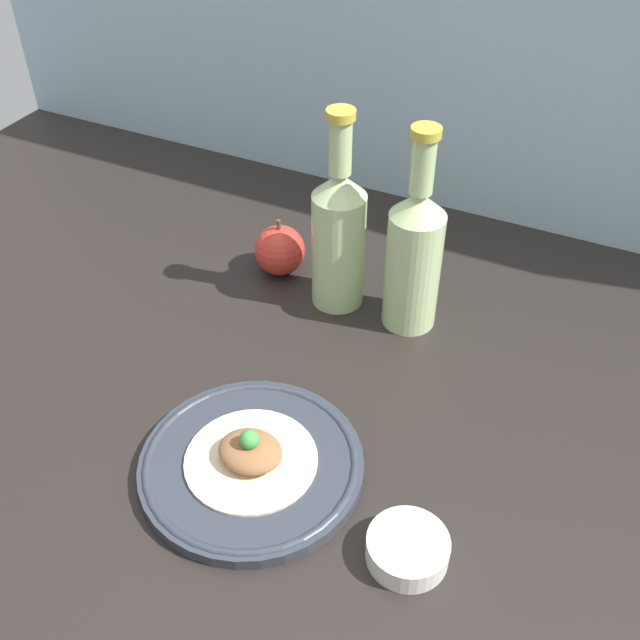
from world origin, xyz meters
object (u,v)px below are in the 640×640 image
cider_bottle_right (414,254)px  cider_bottle_left (339,234)px  apple (280,250)px  plate (254,465)px  plated_food (253,455)px  dipping_bowl (408,549)px

cider_bottle_right → cider_bottle_left: bearing=180.0°
cider_bottle_left → cider_bottle_right: (11.17, 0.00, 0.00)cm
cider_bottle_right → apple: (-22.10, 2.50, -7.65)cm
plate → plated_food: (0.00, 0.00, 1.80)cm
plate → cider_bottle_left: 35.31cm
cider_bottle_left → dipping_bowl: size_ratio=3.42×
cider_bottle_left → cider_bottle_right: 11.17cm
cider_bottle_right → apple: 23.52cm
plate → dipping_bowl: (19.95, -2.91, 0.42)cm
cider_bottle_right → dipping_bowl: size_ratio=3.42×
cider_bottle_right → dipping_bowl: 40.00cm
plate → cider_bottle_right: bearing=79.0°
plate → cider_bottle_left: bearing=98.0°
apple → dipping_bowl: bearing=-47.5°
plate → plated_food: plated_food is taller
plated_food → dipping_bowl: size_ratio=1.77×
dipping_bowl → plated_food: bearing=171.7°
apple → cider_bottle_right: bearing=-6.4°
cider_bottle_left → apple: bearing=167.1°
plated_food → apple: size_ratio=1.66×
cider_bottle_left → apple: (-10.93, 2.50, -7.65)cm
plate → dipping_bowl: size_ratio=2.99×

